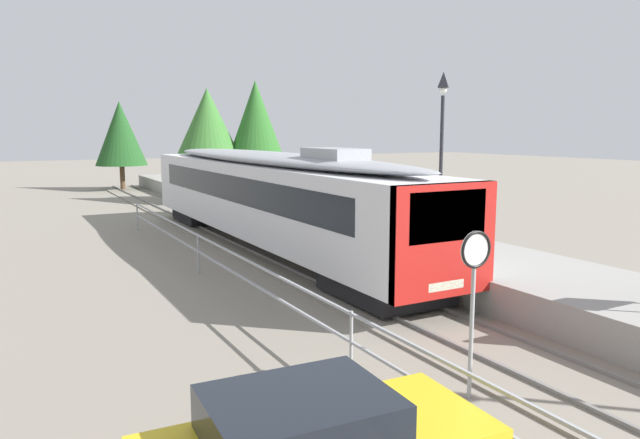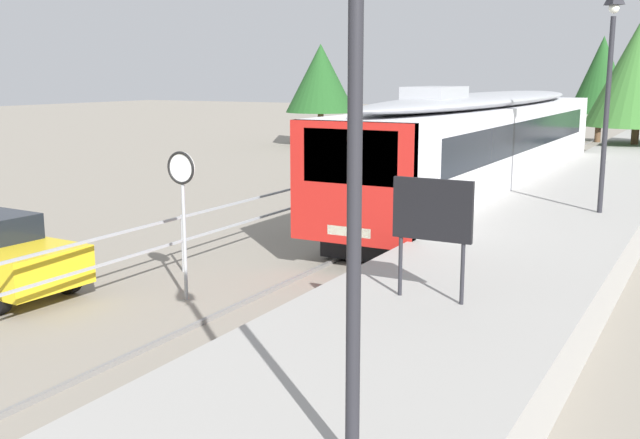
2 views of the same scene
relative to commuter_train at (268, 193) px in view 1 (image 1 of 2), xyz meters
name	(u,v)px [view 1 (image 1 of 2)]	position (x,y,z in m)	size (l,w,h in m)	color
ground_plane	(199,266)	(-3.00, -1.17, -2.15)	(160.00, 160.00, 0.00)	gray
track_rails	(282,255)	(0.00, -1.17, -2.11)	(3.20, 60.00, 0.14)	gray
commuter_train	(268,193)	(0.00, 0.00, 0.00)	(2.82, 19.86, 3.74)	silver
station_platform	(360,236)	(3.25, -1.17, -1.70)	(3.90, 60.00, 0.90)	#999691
platform_lamp_mid_platform	(442,123)	(4.18, -4.60, 2.48)	(0.34, 0.34, 5.35)	#232328
speed_limit_sign	(475,273)	(-1.98, -12.75, -0.02)	(0.61, 0.10, 2.81)	#9EA0A5
carpark_fence	(351,330)	(-3.30, -11.17, -1.24)	(0.06, 36.06, 1.25)	#9EA0A5
tree_behind_carpark	(256,123)	(5.59, 14.50, 2.75)	(3.71, 3.71, 7.46)	brown
tree_behind_station_far	(208,131)	(2.83, 15.47, 2.22)	(4.90, 4.90, 6.97)	brown
tree_distant_left	(120,134)	(-0.42, 26.17, 2.06)	(3.76, 3.76, 6.59)	brown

